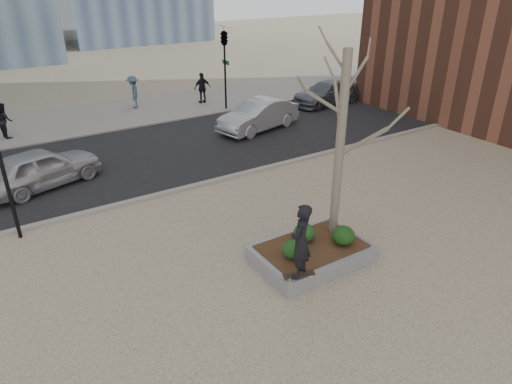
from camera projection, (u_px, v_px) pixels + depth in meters
ground at (281, 273)px, 11.95m from camera, size 120.00×120.00×0.00m
street at (146, 155)px, 19.53m from camera, size 60.00×8.00×0.02m
far_sidewalk at (100, 116)px, 24.84m from camera, size 60.00×6.00×0.02m
planter at (311, 254)px, 12.33m from camera, size 3.00×2.00×0.45m
planter_mulch at (312, 246)px, 12.22m from camera, size 2.70×1.70×0.04m
sycamore_tree at (342, 118)px, 11.49m from camera, size 2.80×2.80×6.60m
shrub_left at (293, 249)px, 11.61m from camera, size 0.56×0.56×0.47m
shrub_middle at (304, 233)px, 12.34m from camera, size 0.59×0.59×0.50m
shrub_right at (343, 235)px, 12.19m from camera, size 0.61×0.61×0.52m
skateboard at (299, 276)px, 11.02m from camera, size 0.80×0.44×0.08m
skateboarder at (301, 241)px, 10.59m from camera, size 0.82×0.74×1.88m
police_car at (41, 168)px, 16.40m from camera, size 4.52×2.88×1.43m
car_silver at (259, 115)px, 22.35m from camera, size 4.66×2.51×1.46m
car_third at (327, 93)px, 26.76m from camera, size 4.68×2.19×1.32m
pedestrian_a at (4, 120)px, 21.29m from camera, size 0.79×0.92×1.64m
pedestrian_b at (133, 92)px, 25.87m from camera, size 1.02×1.33×1.82m
pedestrian_c at (202, 88)px, 26.88m from camera, size 1.05×0.46×1.77m
traffic_light_near at (2, 167)px, 12.55m from camera, size 0.60×2.48×4.50m
traffic_light_far at (225, 69)px, 25.18m from camera, size 0.60×2.48×4.50m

